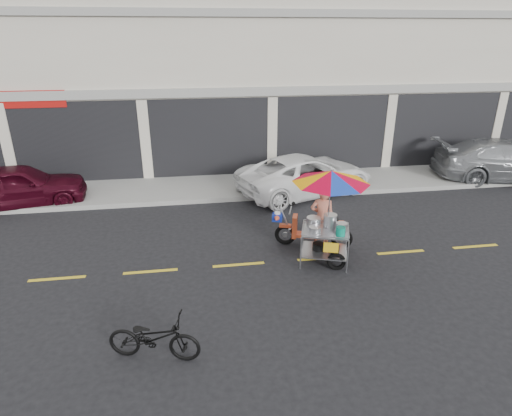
{
  "coord_description": "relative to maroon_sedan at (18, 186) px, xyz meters",
  "views": [
    {
      "loc": [
        -2.93,
        -8.63,
        4.97
      ],
      "look_at": [
        -1.5,
        0.6,
        1.15
      ],
      "focal_mm": 30.0,
      "sensor_mm": 36.0,
      "label": 1
    }
  ],
  "objects": [
    {
      "name": "shophouse_block",
      "position": [
        11.05,
        5.91,
        3.58
      ],
      "size": [
        36.0,
        8.11,
        10.4
      ],
      "color": "beige",
      "rests_on": "ground"
    },
    {
      "name": "maroon_sedan",
      "position": [
        0.0,
        0.0,
        0.0
      ],
      "size": [
        4.1,
        2.25,
        1.32
      ],
      "primitive_type": "imported",
      "rotation": [
        0.0,
        0.0,
        1.76
      ],
      "color": "#340612",
      "rests_on": "ground"
    },
    {
      "name": "sidewalk",
      "position": [
        8.23,
        0.82,
        -0.59
      ],
      "size": [
        45.0,
        3.0,
        0.15
      ],
      "primitive_type": "cube",
      "color": "gray",
      "rests_on": "ground"
    },
    {
      "name": "food_vendor_rig",
      "position": [
        8.29,
        -4.53,
        0.76
      ],
      "size": [
        2.22,
        2.25,
        2.26
      ],
      "rotation": [
        0.0,
        0.0,
        -0.32
      ],
      "color": "black",
      "rests_on": "ground"
    },
    {
      "name": "white_pickup",
      "position": [
        8.99,
        -0.2,
        -0.02
      ],
      "size": [
        5.08,
        3.58,
        1.29
      ],
      "primitive_type": "imported",
      "rotation": [
        0.0,
        0.0,
        1.92
      ],
      "color": "white",
      "rests_on": "ground"
    },
    {
      "name": "near_bicycle",
      "position": [
        4.52,
        -7.51,
        -0.26
      ],
      "size": [
        1.62,
        0.92,
        0.81
      ],
      "primitive_type": "imported",
      "rotation": [
        0.0,
        0.0,
        1.31
      ],
      "color": "black",
      "rests_on": "ground"
    },
    {
      "name": "silver_pickup",
      "position": [
        16.51,
        0.02,
        0.07
      ],
      "size": [
        5.33,
        2.92,
        1.46
      ],
      "primitive_type": "imported",
      "rotation": [
        0.0,
        0.0,
        1.39
      ],
      "color": "gray",
      "rests_on": "ground"
    },
    {
      "name": "centerline",
      "position": [
        8.23,
        -4.68,
        -0.66
      ],
      "size": [
        42.0,
        0.1,
        0.01
      ],
      "primitive_type": "cube",
      "color": "gold",
      "rests_on": "ground"
    },
    {
      "name": "ground",
      "position": [
        8.23,
        -4.68,
        -0.66
      ],
      "size": [
        90.0,
        90.0,
        0.0
      ],
      "primitive_type": "plane",
      "color": "black"
    }
  ]
}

